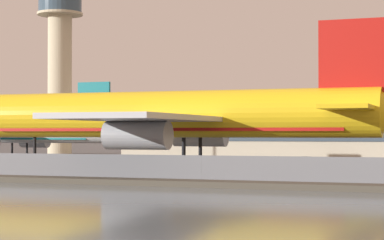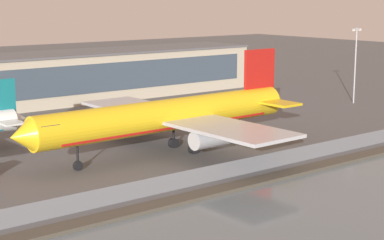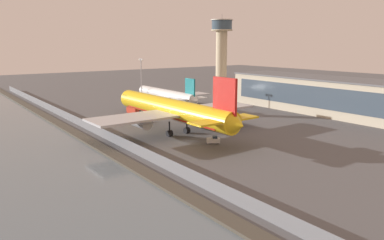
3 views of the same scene
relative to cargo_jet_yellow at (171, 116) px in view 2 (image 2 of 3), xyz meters
name	(u,v)px [view 2 (image 2 of 3)]	position (x,y,z in m)	size (l,w,h in m)	color
ground_plane	(223,146)	(10.28, -1.76, -6.39)	(500.00, 500.00, 0.00)	#565659
shoreline_seawall	(311,168)	(10.28, -22.26, -6.14)	(320.00, 3.00, 0.50)	#474238
perimeter_fence	(289,156)	(10.28, -17.76, -5.17)	(280.00, 0.10, 2.44)	slate
cargo_jet_yellow	(171,116)	(0.00, 0.00, 0.00)	(56.06, 47.72, 16.73)	yellow
baggage_tug	(230,134)	(15.20, 2.02, -5.58)	(3.09, 3.55, 1.80)	white
terminal_building	(84,75)	(16.84, 61.03, -0.19)	(97.89, 19.55, 12.37)	#BCB299
apron_light_mast_apron_west	(355,61)	(66.72, 13.53, 4.25)	(3.20, 0.40, 18.76)	#A8A8AD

